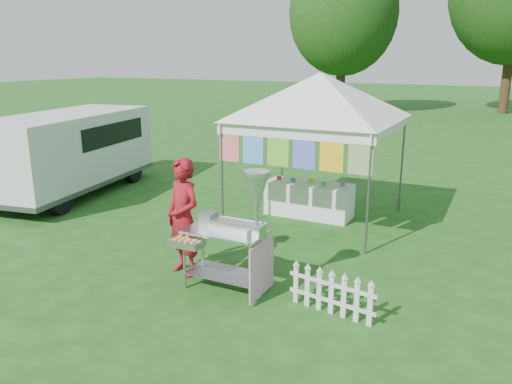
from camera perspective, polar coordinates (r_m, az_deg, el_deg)
The scene contains 8 objects.
ground at distance 7.57m, azimuth -2.47°, elevation -10.52°, with size 120.00×120.00×0.00m, color #1E4A15.
canopy_main at distance 10.02m, azimuth 7.38°, elevation 13.35°, with size 4.24×4.24×3.45m.
tree_left at distance 31.48m, azimuth 9.96°, elevation 19.58°, with size 6.40×6.40×9.53m.
donut_cart at distance 6.96m, azimuth -2.35°, elevation -3.43°, with size 1.30×0.88×1.81m.
vendor at distance 7.69m, azimuth -8.31°, elevation -2.90°, with size 0.67×0.44×1.83m, color maroon.
cargo_van at distance 13.10m, azimuth -20.31°, elevation 4.47°, with size 2.67×5.01×1.98m.
picket_fence at distance 6.73m, azimuth 8.60°, elevation -11.44°, with size 1.25×0.22×0.56m.
display_table at distance 10.66m, azimuth 6.07°, elevation -0.84°, with size 1.80×0.70×0.72m, color white.
Camera 1 is at (3.36, -5.94, 3.28)m, focal length 35.00 mm.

